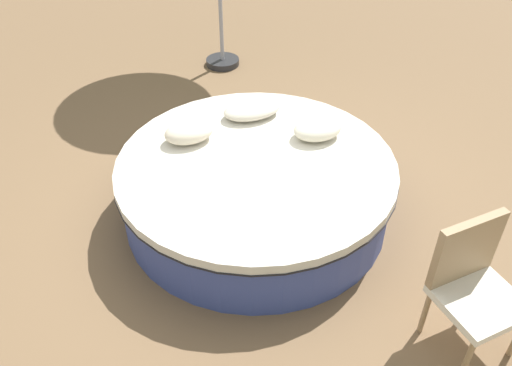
{
  "coord_description": "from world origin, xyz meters",
  "views": [
    {
      "loc": [
        -1.31,
        -3.42,
        3.27
      ],
      "look_at": [
        0.0,
        0.0,
        0.34
      ],
      "focal_mm": 37.79,
      "sensor_mm": 36.0,
      "label": 1
    }
  ],
  "objects_px": {
    "round_bed": "(256,187)",
    "throw_pillow_2": "(189,132)",
    "patio_chair": "(473,279)",
    "throw_pillow_0": "(318,129)",
    "throw_pillow_1": "(252,110)"
  },
  "relations": [
    {
      "from": "round_bed",
      "to": "throw_pillow_2",
      "type": "distance_m",
      "value": 0.77
    },
    {
      "from": "round_bed",
      "to": "patio_chair",
      "type": "distance_m",
      "value": 1.94
    },
    {
      "from": "throw_pillow_0",
      "to": "patio_chair",
      "type": "distance_m",
      "value": 1.89
    },
    {
      "from": "throw_pillow_1",
      "to": "patio_chair",
      "type": "bearing_deg",
      "value": -74.92
    },
    {
      "from": "round_bed",
      "to": "patio_chair",
      "type": "height_order",
      "value": "patio_chair"
    },
    {
      "from": "throw_pillow_1",
      "to": "patio_chair",
      "type": "relative_size",
      "value": 0.56
    },
    {
      "from": "throw_pillow_0",
      "to": "throw_pillow_2",
      "type": "height_order",
      "value": "throw_pillow_2"
    },
    {
      "from": "throw_pillow_2",
      "to": "throw_pillow_1",
      "type": "bearing_deg",
      "value": 16.05
    },
    {
      "from": "round_bed",
      "to": "throw_pillow_1",
      "type": "height_order",
      "value": "throw_pillow_1"
    },
    {
      "from": "throw_pillow_2",
      "to": "patio_chair",
      "type": "bearing_deg",
      "value": -59.42
    },
    {
      "from": "throw_pillow_0",
      "to": "throw_pillow_1",
      "type": "height_order",
      "value": "throw_pillow_0"
    },
    {
      "from": "throw_pillow_0",
      "to": "throw_pillow_2",
      "type": "relative_size",
      "value": 1.02
    },
    {
      "from": "throw_pillow_0",
      "to": "throw_pillow_2",
      "type": "xyz_separation_m",
      "value": [
        -1.09,
        0.35,
        0.0
      ]
    },
    {
      "from": "patio_chair",
      "to": "throw_pillow_2",
      "type": "bearing_deg",
      "value": -63.56
    },
    {
      "from": "throw_pillow_0",
      "to": "patio_chair",
      "type": "height_order",
      "value": "patio_chair"
    }
  ]
}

